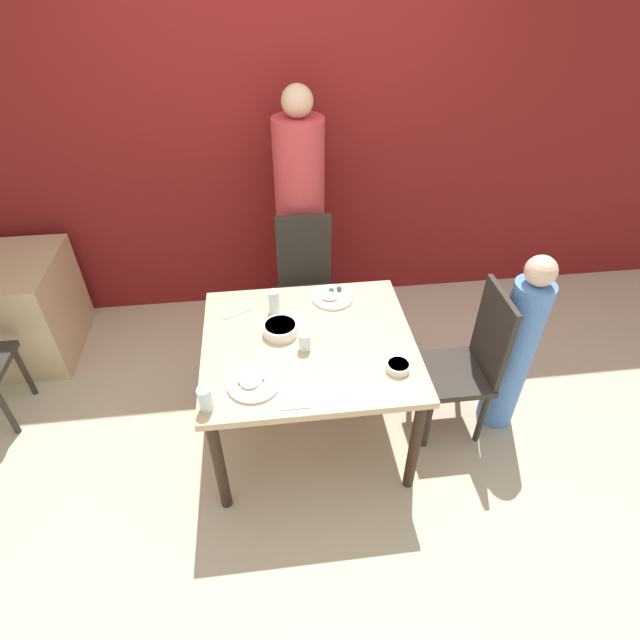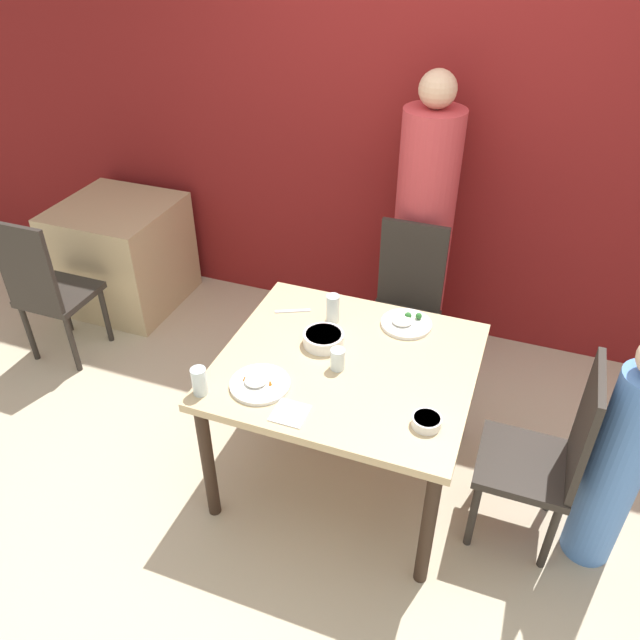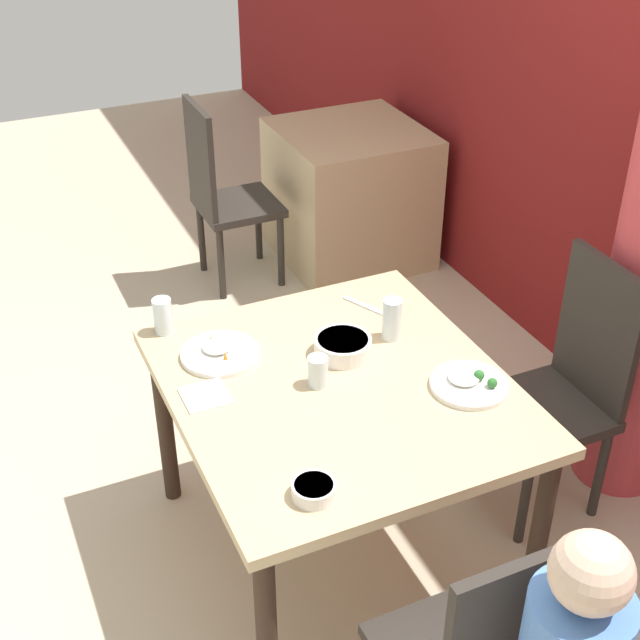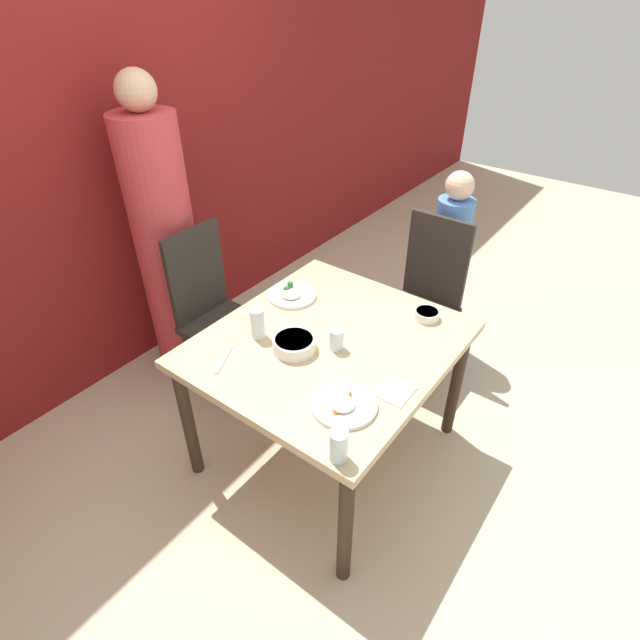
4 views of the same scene
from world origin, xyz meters
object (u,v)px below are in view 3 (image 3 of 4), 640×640
object	(u,v)px
chair_adult_spot	(565,385)
glass_water_tall	(163,316)
plate_rice_adult	(469,383)
bowl_curry	(343,346)

from	to	relation	value
chair_adult_spot	glass_water_tall	xyz separation A→B (m)	(-0.59, -1.28, 0.29)
chair_adult_spot	plate_rice_adult	distance (m)	0.56
bowl_curry	glass_water_tall	bearing A→B (deg)	-126.65
bowl_curry	glass_water_tall	xyz separation A→B (m)	(-0.37, -0.50, 0.03)
bowl_curry	glass_water_tall	world-z (taller)	glass_water_tall
chair_adult_spot	bowl_curry	xyz separation A→B (m)	(-0.21, -0.78, 0.25)
bowl_curry	plate_rice_adult	world-z (taller)	bowl_curry
bowl_curry	glass_water_tall	distance (m)	0.62
plate_rice_adult	glass_water_tall	world-z (taller)	glass_water_tall
chair_adult_spot	plate_rice_adult	size ratio (longest dim) A/B	3.98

